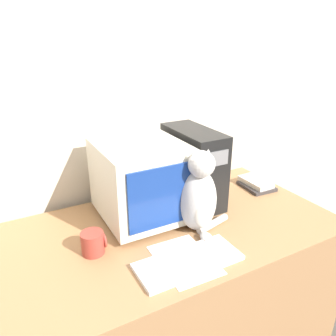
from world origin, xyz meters
name	(u,v)px	position (x,y,z in m)	size (l,w,h in m)	color
wall_back	(125,109)	(0.00, 0.92, 1.25)	(7.00, 0.05, 2.50)	beige
desk	(168,291)	(0.00, 0.43, 0.39)	(1.62, 0.85, 0.77)	#9E7047
crt_monitor	(141,180)	(-0.07, 0.58, 0.97)	(0.39, 0.44, 0.39)	beige
computer_tower	(193,166)	(0.25, 0.61, 0.98)	(0.18, 0.40, 0.40)	black
keyboard	(189,261)	(-0.06, 0.16, 0.78)	(0.43, 0.18, 0.02)	silver
cat	(198,196)	(0.11, 0.35, 0.95)	(0.27, 0.26, 0.40)	silver
book_stack	(256,184)	(0.67, 0.57, 0.80)	(0.17, 0.21, 0.05)	#383333
pen	(159,260)	(-0.15, 0.23, 0.78)	(0.13, 0.05, 0.01)	navy
paper_sheet	(184,260)	(-0.06, 0.18, 0.78)	(0.22, 0.30, 0.00)	white
mug	(93,243)	(-0.37, 0.41, 0.82)	(0.10, 0.10, 0.10)	#9E382D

